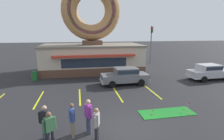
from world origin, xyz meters
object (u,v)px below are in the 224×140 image
at_px(car_grey, 125,75).
at_px(golf_ball, 162,111).
at_px(pedestrian_leather_jacket_man, 50,128).
at_px(traffic_light_pole, 151,40).
at_px(car_silver, 209,71).
at_px(putting_flag_pin, 189,104).
at_px(trash_bin, 34,76).
at_px(pedestrian_hooded_kid, 72,118).
at_px(pedestrian_beanie_man, 45,121).
at_px(pedestrian_clipboard_woman, 97,123).
at_px(pedestrian_blue_sweater_man, 88,115).

bearing_deg(car_grey, golf_ball, -82.84).
distance_m(pedestrian_leather_jacket_man, traffic_light_pole, 23.34).
distance_m(car_silver, pedestrian_leather_jacket_man, 16.99).
relative_size(putting_flag_pin, trash_bin, 0.56).
height_order(golf_ball, trash_bin, trash_bin).
xyz_separation_m(golf_ball, pedestrian_hooded_kid, (-5.48, -1.64, 0.88)).
bearing_deg(pedestrian_leather_jacket_man, golf_ball, 20.55).
bearing_deg(trash_bin, pedestrian_leather_jacket_man, -74.56).
relative_size(pedestrian_beanie_man, trash_bin, 1.69).
xyz_separation_m(car_silver, pedestrian_beanie_man, (-15.02, -7.72, 0.04)).
bearing_deg(traffic_light_pole, golf_ball, -110.78).
height_order(car_grey, pedestrian_leather_jacket_man, pedestrian_leather_jacket_man).
height_order(pedestrian_clipboard_woman, trash_bin, pedestrian_clipboard_woman).
xyz_separation_m(pedestrian_blue_sweater_man, pedestrian_hooded_kid, (-0.78, -0.11, -0.05)).
height_order(car_silver, pedestrian_beanie_man, pedestrian_beanie_man).
relative_size(car_silver, pedestrian_hooded_kid, 2.75).
height_order(golf_ball, pedestrian_beanie_man, pedestrian_beanie_man).
xyz_separation_m(pedestrian_leather_jacket_man, pedestrian_clipboard_woman, (1.99, 0.14, -0.05)).
xyz_separation_m(pedestrian_leather_jacket_man, trash_bin, (-3.19, 11.55, -0.44)).
bearing_deg(pedestrian_blue_sweater_man, pedestrian_leather_jacket_man, -152.76).
height_order(car_grey, pedestrian_clipboard_woman, pedestrian_clipboard_woman).
height_order(putting_flag_pin, pedestrian_blue_sweater_man, pedestrian_blue_sweater_man).
distance_m(golf_ball, pedestrian_blue_sweater_man, 5.03).
bearing_deg(pedestrian_hooded_kid, pedestrian_leather_jacket_man, -140.18).
xyz_separation_m(car_silver, car_grey, (-9.10, 0.03, 0.00)).
bearing_deg(putting_flag_pin, car_silver, 43.54).
height_order(car_grey, pedestrian_hooded_kid, pedestrian_hooded_kid).
bearing_deg(pedestrian_hooded_kid, car_grey, 58.83).
distance_m(car_grey, traffic_light_pole, 13.26).
relative_size(golf_ball, traffic_light_pole, 0.01).
bearing_deg(pedestrian_hooded_kid, putting_flag_pin, 11.22).
xyz_separation_m(pedestrian_hooded_kid, pedestrian_clipboard_woman, (1.10, -0.60, -0.04)).
relative_size(pedestrian_hooded_kid, pedestrian_leather_jacket_man, 0.99).
bearing_deg(golf_ball, pedestrian_hooded_kid, -163.31).
xyz_separation_m(car_grey, pedestrian_leather_jacket_man, (-5.61, -8.54, 0.07)).
bearing_deg(pedestrian_clipboard_woman, car_grey, 66.70).
height_order(pedestrian_hooded_kid, pedestrian_leather_jacket_man, pedestrian_leather_jacket_man).
height_order(golf_ball, pedestrian_clipboard_woman, pedestrian_clipboard_woman).
relative_size(car_grey, trash_bin, 4.70).
distance_m(car_silver, pedestrian_beanie_man, 16.89).
xyz_separation_m(car_silver, pedestrian_hooded_kid, (-13.81, -7.76, 0.06)).
distance_m(putting_flag_pin, pedestrian_leather_jacket_man, 8.34).
xyz_separation_m(car_silver, traffic_light_pole, (-1.91, 10.81, 2.84)).
height_order(car_silver, pedestrian_leather_jacket_man, pedestrian_leather_jacket_man).
distance_m(golf_ball, putting_flag_pin, 1.71).
relative_size(pedestrian_hooded_kid, pedestrian_beanie_man, 1.02).
bearing_deg(pedestrian_clipboard_woman, pedestrian_beanie_man, 164.35).
relative_size(car_grey, pedestrian_leather_jacket_man, 2.71).
height_order(golf_ball, pedestrian_leather_jacket_man, pedestrian_leather_jacket_man).
height_order(car_silver, car_grey, same).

